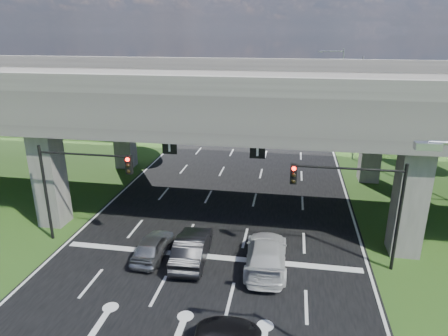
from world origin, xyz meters
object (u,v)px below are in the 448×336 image
(signal_left, at_px, (77,178))
(car_silver, at_px, (153,246))
(streetlight_far, at_px, (354,101))
(streetlight_beyond, at_px, (338,81))
(car_white, at_px, (266,254))
(signal_right, at_px, (358,195))
(car_dark, at_px, (192,248))

(signal_left, xyz_separation_m, car_silver, (4.73, -0.94, -3.49))
(streetlight_far, relative_size, car_silver, 2.55)
(streetlight_beyond, bearing_deg, streetlight_far, -90.00)
(streetlight_far, relative_size, car_white, 1.86)
(signal_right, xyz_separation_m, signal_left, (-15.65, 0.00, 0.00))
(signal_right, bearing_deg, signal_left, 180.00)
(streetlight_far, height_order, car_silver, streetlight_far)
(signal_right, height_order, car_dark, signal_right)
(streetlight_far, bearing_deg, streetlight_beyond, 90.00)
(car_silver, bearing_deg, car_white, -179.12)
(streetlight_beyond, relative_size, car_dark, 2.10)
(signal_left, xyz_separation_m, streetlight_far, (17.92, 20.06, 1.66))
(car_dark, bearing_deg, car_white, 176.75)
(signal_right, height_order, streetlight_beyond, streetlight_beyond)
(streetlight_beyond, xyz_separation_m, car_silver, (-13.19, -37.00, -5.15))
(signal_left, relative_size, car_silver, 1.53)
(streetlight_beyond, xyz_separation_m, car_white, (-6.81, -37.00, -5.04))
(car_white, bearing_deg, signal_right, -170.33)
(signal_right, xyz_separation_m, streetlight_far, (2.27, 20.06, 1.66))
(car_dark, bearing_deg, streetlight_far, -120.73)
(signal_right, height_order, signal_left, same)
(signal_left, distance_m, streetlight_beyond, 40.30)
(signal_left, bearing_deg, signal_right, 0.00)
(signal_right, bearing_deg, car_dark, -173.78)
(streetlight_beyond, height_order, car_silver, streetlight_beyond)
(streetlight_far, relative_size, streetlight_beyond, 1.00)
(signal_left, relative_size, streetlight_beyond, 0.60)
(signal_left, distance_m, car_white, 11.65)
(car_dark, height_order, car_white, car_dark)
(streetlight_far, height_order, car_dark, streetlight_far)
(signal_left, height_order, car_dark, signal_left)
(signal_right, relative_size, streetlight_far, 0.60)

